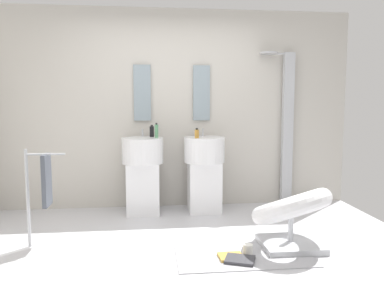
{
  "coord_description": "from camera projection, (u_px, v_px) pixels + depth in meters",
  "views": [
    {
      "loc": [
        -0.28,
        -3.38,
        1.38
      ],
      "look_at": [
        0.15,
        0.55,
        0.95
      ],
      "focal_mm": 35.12,
      "sensor_mm": 36.0,
      "label": 1
    }
  ],
  "objects": [
    {
      "name": "ground_plane",
      "position": [
        182.0,
        253.0,
        3.52
      ],
      "size": [
        4.8,
        3.6,
        0.04
      ],
      "primitive_type": "cube",
      "color": "silver"
    },
    {
      "name": "rear_partition",
      "position": [
        172.0,
        109.0,
        5.0
      ],
      "size": [
        4.8,
        0.1,
        2.6
      ],
      "primitive_type": "cube",
      "color": "beige",
      "rests_on": "ground_plane"
    },
    {
      "name": "pedestal_sink_left",
      "position": [
        143.0,
        171.0,
        4.69
      ],
      "size": [
        0.51,
        0.51,
        1.05
      ],
      "color": "white",
      "rests_on": "ground_plane"
    },
    {
      "name": "pedestal_sink_right",
      "position": [
        204.0,
        170.0,
        4.77
      ],
      "size": [
        0.51,
        0.51,
        1.05
      ],
      "color": "white",
      "rests_on": "ground_plane"
    },
    {
      "name": "vanity_mirror_left",
      "position": [
        142.0,
        93.0,
        4.87
      ],
      "size": [
        0.22,
        0.03,
        0.72
      ],
      "primitive_type": "cube",
      "color": "#8C9EA8"
    },
    {
      "name": "vanity_mirror_right",
      "position": [
        201.0,
        93.0,
        4.95
      ],
      "size": [
        0.22,
        0.03,
        0.72
      ],
      "primitive_type": "cube",
      "color": "#8C9EA8"
    },
    {
      "name": "shower_column",
      "position": [
        286.0,
        125.0,
        5.07
      ],
      "size": [
        0.49,
        0.24,
        2.05
      ],
      "color": "#B7BABF",
      "rests_on": "ground_plane"
    },
    {
      "name": "lounge_chair",
      "position": [
        291.0,
        212.0,
        3.57
      ],
      "size": [
        1.09,
        1.09,
        0.65
      ],
      "color": "#B7BABF",
      "rests_on": "ground_plane"
    },
    {
      "name": "towel_rack",
      "position": [
        44.0,
        182.0,
        3.57
      ],
      "size": [
        0.37,
        0.22,
        0.95
      ],
      "color": "#B7BABF",
      "rests_on": "ground_plane"
    },
    {
      "name": "area_rug",
      "position": [
        244.0,
        255.0,
        3.4
      ],
      "size": [
        1.23,
        0.63,
        0.01
      ],
      "primitive_type": "cube",
      "color": "#B2B2B7",
      "rests_on": "ground_plane"
    },
    {
      "name": "magazine_ochre",
      "position": [
        231.0,
        257.0,
        3.33
      ],
      "size": [
        0.22,
        0.19,
        0.02
      ],
      "primitive_type": "cube",
      "rotation": [
        0.0,
        0.0,
        0.04
      ],
      "color": "gold",
      "rests_on": "area_rug"
    },
    {
      "name": "magazine_charcoal",
      "position": [
        240.0,
        260.0,
        3.27
      ],
      "size": [
        0.31,
        0.28,
        0.03
      ],
      "primitive_type": "cube",
      "rotation": [
        0.0,
        0.0,
        -0.37
      ],
      "color": "#38383D",
      "rests_on": "area_rug"
    },
    {
      "name": "coffee_mug",
      "position": [
        248.0,
        249.0,
        3.42
      ],
      "size": [
        0.09,
        0.09,
        0.09
      ],
      "primitive_type": "cylinder",
      "color": "white",
      "rests_on": "area_rug"
    },
    {
      "name": "soap_bottle_green",
      "position": [
        156.0,
        131.0,
        4.63
      ],
      "size": [
        0.05,
        0.05,
        0.18
      ],
      "color": "#59996B",
      "rests_on": "pedestal_sink_left"
    },
    {
      "name": "soap_bottle_amber",
      "position": [
        197.0,
        134.0,
        4.6
      ],
      "size": [
        0.05,
        0.05,
        0.12
      ],
      "color": "#C68C38",
      "rests_on": "pedestal_sink_right"
    },
    {
      "name": "soap_bottle_black",
      "position": [
        152.0,
        131.0,
        4.78
      ],
      "size": [
        0.05,
        0.05,
        0.15
      ],
      "color": "black",
      "rests_on": "pedestal_sink_left"
    }
  ]
}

